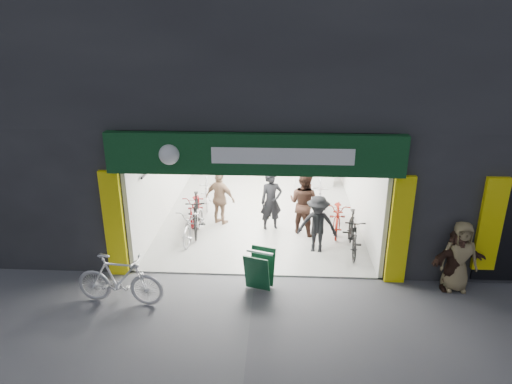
# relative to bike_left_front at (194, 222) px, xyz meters

# --- Properties ---
(ground) EXTENTS (60.00, 60.00, 0.00)m
(ground) POSITION_rel_bike_left_front_xyz_m (1.80, -1.93, -0.49)
(ground) COLOR #56565B
(ground) RESTS_ON ground
(building) EXTENTS (17.00, 10.27, 8.00)m
(building) POSITION_rel_bike_left_front_xyz_m (2.71, 3.06, 3.82)
(building) COLOR #232326
(building) RESTS_ON ground
(bike_left_front) EXTENTS (0.83, 1.92, 0.98)m
(bike_left_front) POSITION_rel_bike_left_front_xyz_m (0.00, 0.00, 0.00)
(bike_left_front) COLOR #B2B2B7
(bike_left_front) RESTS_ON ground
(bike_left_midfront) EXTENTS (0.76, 1.89, 1.10)m
(bike_left_midfront) POSITION_rel_bike_left_front_xyz_m (0.00, 0.43, 0.06)
(bike_left_midfront) COLOR black
(bike_left_midfront) RESTS_ON ground
(bike_left_midback) EXTENTS (0.70, 1.77, 0.91)m
(bike_left_midback) POSITION_rel_bike_left_front_xyz_m (-0.17, 1.19, -0.03)
(bike_left_midback) COLOR maroon
(bike_left_midback) RESTS_ON ground
(bike_left_back) EXTENTS (0.68, 1.62, 0.94)m
(bike_left_back) POSITION_rel_bike_left_front_xyz_m (0.00, 2.33, -0.02)
(bike_left_back) COLOR silver
(bike_left_back) RESTS_ON ground
(bike_right_front) EXTENTS (0.60, 1.81, 1.08)m
(bike_right_front) POSITION_rel_bike_left_front_xyz_m (4.27, -0.57, 0.05)
(bike_right_front) COLOR black
(bike_right_front) RESTS_ON ground
(bike_right_mid) EXTENTS (0.92, 1.94, 0.98)m
(bike_right_mid) POSITION_rel_bike_left_front_xyz_m (4.04, 0.71, 0.00)
(bike_right_mid) COLOR maroon
(bike_right_mid) RESTS_ON ground
(bike_right_back) EXTENTS (0.68, 1.85, 1.09)m
(bike_right_back) POSITION_rel_bike_left_front_xyz_m (3.60, 1.85, 0.05)
(bike_right_back) COLOR silver
(bike_right_back) RESTS_ON ground
(parked_bike) EXTENTS (1.96, 0.72, 1.15)m
(parked_bike) POSITION_rel_bike_left_front_xyz_m (-1.00, -3.18, 0.09)
(parked_bike) COLOR silver
(parked_bike) RESTS_ON ground
(customer_a) EXTENTS (0.74, 0.60, 1.75)m
(customer_a) POSITION_rel_bike_left_front_xyz_m (2.12, 0.69, 0.38)
(customer_a) COLOR black
(customer_a) RESTS_ON ground
(customer_b) EXTENTS (1.14, 1.07, 1.86)m
(customer_b) POSITION_rel_bike_left_front_xyz_m (3.04, 0.49, 0.44)
(customer_b) COLOR #382219
(customer_b) RESTS_ON ground
(customer_c) EXTENTS (1.11, 0.75, 1.58)m
(customer_c) POSITION_rel_bike_left_front_xyz_m (3.35, -0.66, 0.30)
(customer_c) COLOR black
(customer_c) RESTS_ON ground
(customer_d) EXTENTS (1.05, 0.78, 1.66)m
(customer_d) POSITION_rel_bike_left_front_xyz_m (0.63, 0.95, 0.34)
(customer_d) COLOR #8A6850
(customer_d) RESTS_ON ground
(pedestrian_near) EXTENTS (0.81, 0.53, 1.65)m
(pedestrian_near) POSITION_rel_bike_left_front_xyz_m (6.34, -2.23, 0.33)
(pedestrian_near) COLOR olive
(pedestrian_near) RESTS_ON ground
(pedestrian_far) EXTENTS (1.42, 0.83, 1.46)m
(pedestrian_far) POSITION_rel_bike_left_front_xyz_m (6.27, -2.23, 0.24)
(pedestrian_far) COLOR #372219
(pedestrian_far) RESTS_ON ground
(sandwich_board) EXTENTS (0.73, 0.74, 0.89)m
(sandwich_board) POSITION_rel_bike_left_front_xyz_m (1.94, -2.43, 0.00)
(sandwich_board) COLOR #0F3C21
(sandwich_board) RESTS_ON ground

